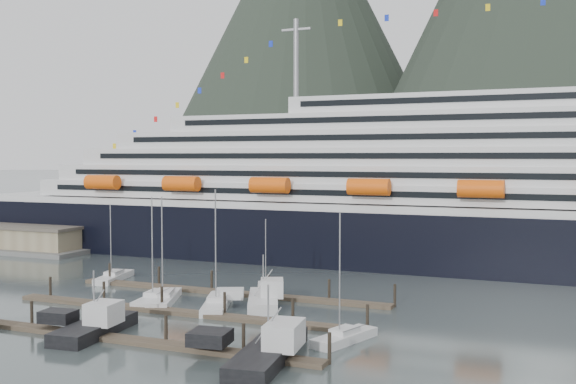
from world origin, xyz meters
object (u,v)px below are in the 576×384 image
Objects in this scene: sailboat_f at (266,289)px; trawler_c at (266,350)px; sailboat_e at (114,278)px; sailboat_b at (164,299)px; sailboat_d at (217,304)px; warehouse at (7,237)px; sailboat_c at (156,299)px; sailboat_h at (344,338)px; trawler_e at (262,299)px; cruise_ship at (509,200)px; trawler_b at (93,326)px.

trawler_c is at bearing -179.73° from sailboat_f.
sailboat_e is 25.89m from sailboat_f.
sailboat_b is 8.01m from sailboat_d.
trawler_c is at bearing -31.47° from warehouse.
sailboat_c is 9.02m from sailboat_d.
sailboat_h reaches higher than sailboat_e.
sailboat_f is at bearing -17.30° from warehouse.
trawler_c is (39.48, -28.80, 0.58)m from sailboat_e.
warehouse is 81.04m from trawler_e.
sailboat_f is at bearing 59.85° from sailboat_h.
sailboat_c reaches higher than sailboat_h.
cruise_ship is 62.90m from sailboat_b.
sailboat_d reaches higher than sailboat_e.
sailboat_f is (9.54, 11.82, -0.04)m from sailboat_b.
sailboat_h is (18.59, -20.92, 0.04)m from sailboat_f.
trawler_c is at bearing -135.41° from sailboat_c.
sailboat_c is at bearing 91.76° from sailboat_h.
cruise_ship is at bearing -50.41° from sailboat_c.
sailboat_c is at bearing -29.58° from warehouse.
cruise_ship is at bearing 6.13° from sailboat_h.
trawler_e is at bearing -34.84° from trawler_b.
cruise_ship reaches higher than trawler_c.
sailboat_f is at bearing -20.69° from trawler_b.
warehouse is 99.67m from trawler_c.
sailboat_b is 13.38m from trawler_e.
sailboat_h is 1.14× the size of trawler_b.
trawler_b reaches higher than trawler_e.
sailboat_h reaches higher than trawler_e.
trawler_b is at bearing 79.66° from trawler_c.
warehouse is 99.83m from sailboat_h.
sailboat_f reaches higher than warehouse.
sailboat_f is (-30.62, -35.18, -11.65)m from cruise_ship.
warehouse is at bearing 39.42° from sailboat_b.
sailboat_h is at bearing -152.57° from trawler_e.
sailboat_c is (-41.15, -47.50, -11.60)m from cruise_ship.
sailboat_f is 27.99m from sailboat_h.
trawler_c is at bearing -149.56° from sailboat_b.
sailboat_e is at bearing 46.26° from trawler_c.
sailboat_e is 1.14× the size of sailboat_f.
sailboat_f is (71.40, -22.24, -1.85)m from warehouse.
cruise_ship is 52.82m from trawler_e.
sailboat_d is at bearing -126.44° from sailboat_e.
sailboat_b is 1.35× the size of sailboat_f.
sailboat_b is at bearing -73.04° from sailboat_c.
warehouse is 3.84× the size of trawler_e.
sailboat_f is 9.43m from trawler_e.
trawler_e is (5.00, 3.07, 0.49)m from sailboat_d.
cruise_ship is 58.11m from sailboat_d.
warehouse is 77.75m from sailboat_d.
sailboat_e is at bearing 44.92° from sailboat_d.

